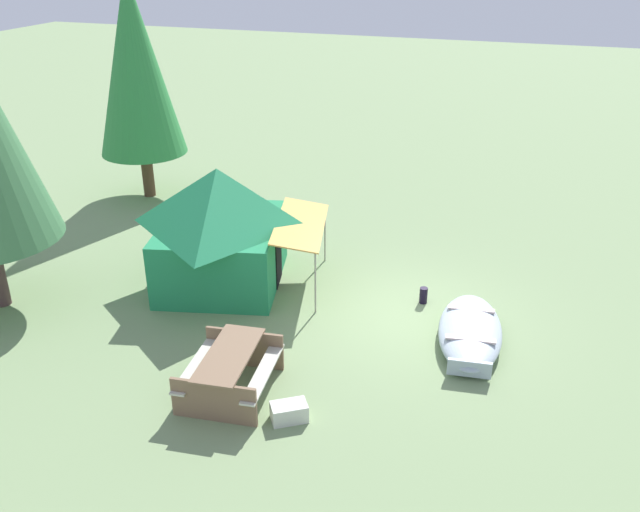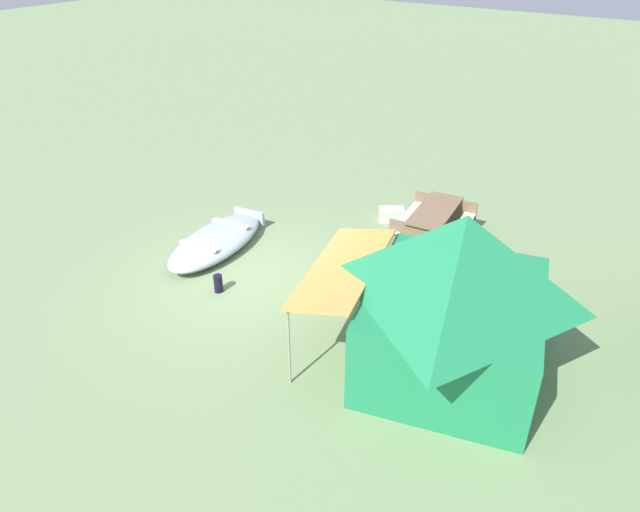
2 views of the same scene
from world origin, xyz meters
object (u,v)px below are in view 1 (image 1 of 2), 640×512
at_px(fuel_can, 423,295).
at_px(canvas_cabin_tent, 221,225).
at_px(beached_rowboat, 470,331).
at_px(cooler_box, 289,412).
at_px(picnic_table, 230,368).
at_px(pine_tree_back_right, 135,65).

bearing_deg(fuel_can, canvas_cabin_tent, 95.63).
height_order(beached_rowboat, cooler_box, beached_rowboat).
height_order(beached_rowboat, fuel_can, beached_rowboat).
height_order(beached_rowboat, picnic_table, picnic_table).
bearing_deg(cooler_box, picnic_table, 72.07).
relative_size(fuel_can, pine_tree_back_right, 0.06).
distance_m(picnic_table, pine_tree_back_right, 10.87).
bearing_deg(picnic_table, cooler_box, -107.93).
height_order(canvas_cabin_tent, fuel_can, canvas_cabin_tent).
bearing_deg(beached_rowboat, canvas_cabin_tent, 82.41).
relative_size(cooler_box, pine_tree_back_right, 0.09).
relative_size(picnic_table, pine_tree_back_right, 0.30).
relative_size(beached_rowboat, picnic_table, 1.52).
bearing_deg(cooler_box, beached_rowboat, -36.60).
distance_m(canvas_cabin_tent, pine_tree_back_right, 6.77).
relative_size(beached_rowboat, canvas_cabin_tent, 0.70).
relative_size(picnic_table, fuel_can, 5.46).
height_order(cooler_box, fuel_can, fuel_can).
relative_size(canvas_cabin_tent, fuel_can, 11.92).
height_order(picnic_table, pine_tree_back_right, pine_tree_back_right).
bearing_deg(canvas_cabin_tent, picnic_table, -152.46).
height_order(fuel_can, pine_tree_back_right, pine_tree_back_right).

